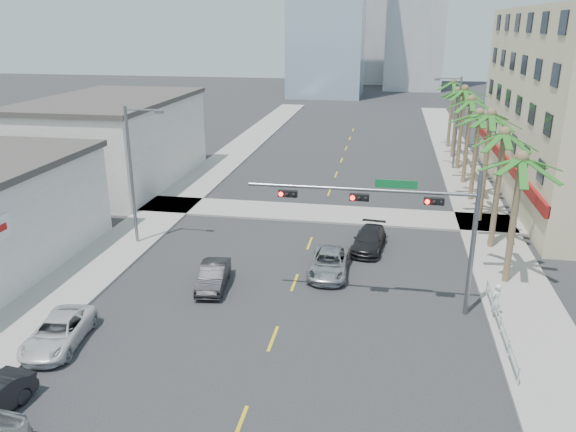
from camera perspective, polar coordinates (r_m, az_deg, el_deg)
The scene contains 22 objects.
ground at distance 23.27m, azimuth -3.61°, elevation -17.38°, with size 260.00×260.00×0.00m, color #262628.
sidewalk_right at distance 41.19m, azimuth 19.80°, elevation -1.59°, with size 4.00×120.00×0.15m, color gray.
sidewalk_left at distance 43.83m, azimuth -12.75°, elevation 0.32°, with size 4.00×120.00×0.15m, color gray.
sidewalk_cross at distance 42.67m, azimuth 3.35°, elevation 0.26°, with size 80.00×4.00×0.15m, color gray.
building_left_far at distance 53.07m, azimuth -17.28°, elevation 7.12°, with size 11.00×18.00×7.20m, color beige.
traffic_signal_mast at distance 27.53m, azimuth 11.95°, elevation 0.12°, with size 11.12×0.54×7.20m.
palm_tree_0 at distance 31.64m, azimuth 22.67°, elevation 5.32°, with size 4.80×4.80×7.80m.
palm_tree_1 at distance 36.56m, azimuth 21.13°, elevation 7.75°, with size 4.80×4.80×8.16m.
palm_tree_2 at distance 41.56m, azimuth 19.95°, elevation 9.60°, with size 4.80×4.80×8.52m.
palm_tree_3 at distance 46.74m, azimuth 18.87°, elevation 9.79°, with size 4.80×4.80×7.80m.
palm_tree_4 at distance 51.79m, azimuth 18.13°, elevation 11.07°, with size 4.80×4.80×8.16m.
palm_tree_5 at distance 56.88m, azimuth 17.52°, elevation 12.13°, with size 4.80×4.80×8.52m.
palm_tree_6 at distance 62.09m, azimuth 16.91°, elevation 12.05°, with size 4.80×4.80×7.80m.
palm_tree_7 at distance 67.19m, azimuth 16.47°, elevation 12.87°, with size 4.80×4.80×8.16m.
streetlight_left at distance 36.81m, azimuth -15.41°, elevation 4.62°, with size 2.55×0.25×9.00m.
streetlight_right at distance 57.16m, azimuth 16.64°, elevation 9.48°, with size 2.55×0.25×9.00m.
guardrail at distance 28.04m, azimuth 20.80°, elevation -10.23°, with size 0.08×8.08×1.00m.
car_parked_far at distance 27.73m, azimuth -22.30°, elevation -10.87°, with size 2.11×4.57×1.27m, color silver.
car_lane_left at distance 31.17m, azimuth -7.60°, elevation -6.06°, with size 1.40×4.01×1.32m, color black.
car_lane_center at distance 32.58m, azimuth 4.21°, elevation -4.80°, with size 2.17×4.70×1.31m, color #B1B1B6.
car_lane_right at distance 36.27m, azimuth 8.22°, elevation -2.40°, with size 1.84×4.52×1.31m, color black.
pedestrian at distance 29.33m, azimuth 20.34°, elevation -8.06°, with size 0.64×0.42×1.75m, color white.
Camera 1 is at (4.68, -18.13, 13.81)m, focal length 35.00 mm.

